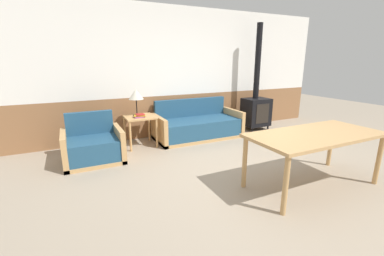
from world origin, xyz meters
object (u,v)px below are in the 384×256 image
Objects in this scene: wood_stove at (256,105)px; armchair at (93,147)px; couch at (198,126)px; side_table at (140,121)px; table_lamp at (136,95)px; dining_table at (315,139)px.

armchair is at bearing -172.83° from wood_stove.
side_table is (-1.25, -0.01, 0.24)m from couch.
side_table is 1.16× the size of table_lamp.
wood_stove reaches higher than couch.
wood_stove reaches higher than armchair.
wood_stove is (3.71, 0.47, 0.34)m from armchair.
dining_table is (2.51, -2.15, 0.41)m from armchair.
wood_stove is at bearing -1.49° from table_lamp.
wood_stove is (1.20, 2.62, -0.07)m from dining_table.
couch is 1.27m from side_table.
couch reaches higher than dining_table.
side_table is at bearing -179.51° from wood_stove.
table_lamp reaches higher than side_table.
dining_table is (0.36, -2.60, 0.40)m from couch.
table_lamp is (-1.27, 0.09, 0.74)m from couch.
armchair is at bearing -168.15° from couch.
couch is 1.99× the size of armchair.
couch is at bearing 2.97° from armchair.
wood_stove is (2.81, 0.02, 0.09)m from side_table.
side_table is at bearing -179.61° from couch.
dining_table reaches higher than side_table.
couch is 3.12× the size of side_table.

